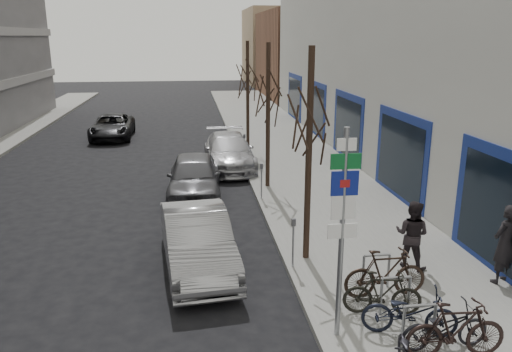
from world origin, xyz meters
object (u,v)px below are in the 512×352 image
object	(u,v)px
meter_mid	(262,178)
bike_mid_inner	(382,293)
pedestrian_far	(412,234)
tree_near	(310,105)
parked_car_mid	(194,177)
bike_near_right	(456,330)
tree_mid	(268,82)
highway_sign_pole	(342,222)
meter_front	(293,238)
tree_far	(248,70)
bike_far_curb	(445,323)
meter_back	(244,145)
lane_car	(112,126)
bike_far_inner	(385,273)
parked_car_back	(229,151)
bike_rack	(395,291)
parked_car_front	(197,240)
bike_mid_curb	(410,309)
pedestrian_near	(505,244)

from	to	relation	value
meter_mid	bike_mid_inner	size ratio (longest dim) A/B	0.78
pedestrian_far	tree_near	bearing A→B (deg)	22.17
parked_car_mid	pedestrian_far	xyz separation A→B (m)	(5.24, -6.78, 0.23)
tree_near	bike_near_right	xyz separation A→B (m)	(1.65, -4.48, -3.39)
tree_near	tree_mid	size ratio (longest dim) A/B	1.00
highway_sign_pole	meter_front	xyz separation A→B (m)	(-0.25, 3.01, -1.54)
tree_far	meter_mid	xyz separation A→B (m)	(-0.45, -8.00, -3.19)
bike_far_curb	bike_mid_inner	bearing A→B (deg)	26.81
meter_front	meter_mid	xyz separation A→B (m)	(0.00, 5.50, 0.00)
meter_back	lane_car	bearing A→B (deg)	133.75
highway_sign_pole	lane_car	xyz separation A→B (m)	(-7.15, 21.22, -1.78)
meter_front	bike_far_inner	size ratio (longest dim) A/B	0.68
parked_car_back	lane_car	xyz separation A→B (m)	(-6.15, 7.72, -0.08)
parked_car_mid	parked_car_back	bearing A→B (deg)	70.66
tree_mid	lane_car	distance (m)	13.84
bike_far_inner	bike_rack	bearing A→B (deg)	175.37
lane_car	pedestrian_far	distance (m)	21.02
bike_rack	parked_car_mid	distance (m)	9.66
meter_front	parked_car_front	xyz separation A→B (m)	(-2.35, 0.57, -0.17)
meter_back	bike_mid_curb	distance (m)	14.27
tree_far	bike_mid_curb	bearing A→B (deg)	-86.02
pedestrian_near	pedestrian_far	size ratio (longest dim) A/B	1.09
bike_near_right	pedestrian_far	xyz separation A→B (m)	(0.78, 3.59, 0.31)
bike_mid_inner	pedestrian_far	size ratio (longest dim) A/B	0.93
bike_mid_inner	parked_car_mid	xyz separation A→B (m)	(-3.71, 8.81, 0.15)
bike_rack	pedestrian_near	xyz separation A→B (m)	(3.00, 0.98, 0.44)
bike_near_right	pedestrian_near	size ratio (longest dim) A/B	0.98
tree_mid	tree_near	bearing A→B (deg)	-90.00
meter_back	parked_car_back	size ratio (longest dim) A/B	0.25
meter_front	bike_mid_inner	world-z (taller)	meter_front
bike_far_curb	pedestrian_far	bearing A→B (deg)	-15.91
tree_mid	lane_car	world-z (taller)	tree_mid
tree_mid	bike_mid_inner	bearing A→B (deg)	-84.45
parked_car_mid	meter_mid	bearing A→B (deg)	-18.81
parked_car_mid	tree_mid	bearing A→B (deg)	14.23
meter_back	meter_mid	bearing A→B (deg)	-90.00
tree_far	bike_rack	bearing A→B (deg)	-85.68
bike_far_inner	pedestrian_near	bearing A→B (deg)	-84.80
highway_sign_pole	meter_front	distance (m)	3.39
highway_sign_pole	pedestrian_near	size ratio (longest dim) A/B	2.21
parked_car_front	pedestrian_near	world-z (taller)	pedestrian_near
bike_far_curb	pedestrian_near	bearing A→B (deg)	-50.68
bike_mid_curb	parked_car_mid	distance (m)	10.36
meter_mid	bike_near_right	bearing A→B (deg)	-77.50
meter_front	meter_mid	bearing A→B (deg)	90.00
tree_far	parked_car_front	xyz separation A→B (m)	(-2.80, -12.93, -3.35)
tree_mid	pedestrian_near	world-z (taller)	tree_mid
highway_sign_pole	parked_car_mid	world-z (taller)	highway_sign_pole
bike_near_right	parked_car_back	distance (m)	14.75
meter_mid	tree_mid	bearing A→B (deg)	73.30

